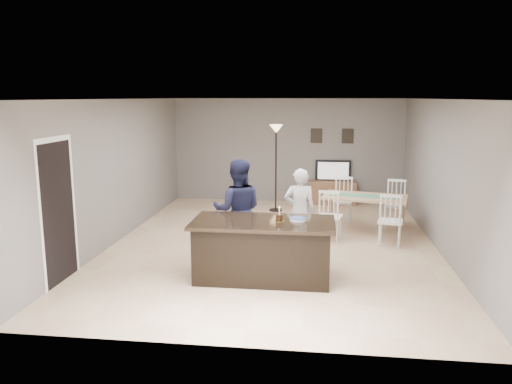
# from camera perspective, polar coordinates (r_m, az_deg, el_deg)

# --- Properties ---
(floor) EXTENTS (8.00, 8.00, 0.00)m
(floor) POSITION_cam_1_polar(r_m,az_deg,el_deg) (9.50, 2.00, -5.95)
(floor) COLOR tan
(floor) RESTS_ON ground
(room_shell) EXTENTS (8.00, 8.00, 8.00)m
(room_shell) POSITION_cam_1_polar(r_m,az_deg,el_deg) (9.15, 2.07, 4.15)
(room_shell) COLOR slate
(room_shell) RESTS_ON floor
(kitchen_island) EXTENTS (2.15, 1.10, 0.90)m
(kitchen_island) POSITION_cam_1_polar(r_m,az_deg,el_deg) (7.65, 0.81, -6.56)
(kitchen_island) COLOR black
(kitchen_island) RESTS_ON floor
(tv_console) EXTENTS (1.20, 0.40, 0.60)m
(tv_console) POSITION_cam_1_polar(r_m,az_deg,el_deg) (13.06, 8.74, -0.06)
(tv_console) COLOR brown
(tv_console) RESTS_ON floor
(television) EXTENTS (0.91, 0.12, 0.53)m
(television) POSITION_cam_1_polar(r_m,az_deg,el_deg) (13.04, 8.80, 2.43)
(television) COLOR black
(television) RESTS_ON tv_console
(tv_screen_glow) EXTENTS (0.78, 0.00, 0.78)m
(tv_screen_glow) POSITION_cam_1_polar(r_m,az_deg,el_deg) (12.96, 8.81, 2.41)
(tv_screen_glow) COLOR orange
(tv_screen_glow) RESTS_ON tv_console
(picture_frames) EXTENTS (1.10, 0.02, 0.38)m
(picture_frames) POSITION_cam_1_polar(r_m,az_deg,el_deg) (13.08, 8.68, 6.37)
(picture_frames) COLOR black
(picture_frames) RESTS_ON room_shell
(doorway) EXTENTS (0.00, 2.10, 2.65)m
(doorway) POSITION_cam_1_polar(r_m,az_deg,el_deg) (7.89, -21.74, -0.79)
(doorway) COLOR black
(doorway) RESTS_ON floor
(woman) EXTENTS (0.57, 0.39, 1.52)m
(woman) POSITION_cam_1_polar(r_m,az_deg,el_deg) (8.84, 5.01, -2.17)
(woman) COLOR silver
(woman) RESTS_ON floor
(man) EXTENTS (0.90, 0.74, 1.73)m
(man) POSITION_cam_1_polar(r_m,az_deg,el_deg) (8.39, -2.12, -2.09)
(man) COLOR #191B37
(man) RESTS_ON floor
(birthday_cake) EXTENTS (0.15, 0.15, 0.22)m
(birthday_cake) POSITION_cam_1_polar(r_m,az_deg,el_deg) (7.51, 2.68, -2.95)
(birthday_cake) COLOR gold
(birthday_cake) RESTS_ON kitchen_island
(plate_stack) EXTENTS (0.25, 0.25, 0.04)m
(plate_stack) POSITION_cam_1_polar(r_m,az_deg,el_deg) (7.56, 4.79, -3.14)
(plate_stack) COLOR white
(plate_stack) RESTS_ON kitchen_island
(dining_table) EXTENTS (1.91, 2.13, 1.00)m
(dining_table) POSITION_cam_1_polar(r_m,az_deg,el_deg) (10.32, 12.30, -1.17)
(dining_table) COLOR #A97F5B
(dining_table) RESTS_ON floor
(floor_lamp) EXTENTS (0.31, 0.31, 2.09)m
(floor_lamp) POSITION_cam_1_polar(r_m,az_deg,el_deg) (11.95, 2.31, 5.46)
(floor_lamp) COLOR black
(floor_lamp) RESTS_ON floor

